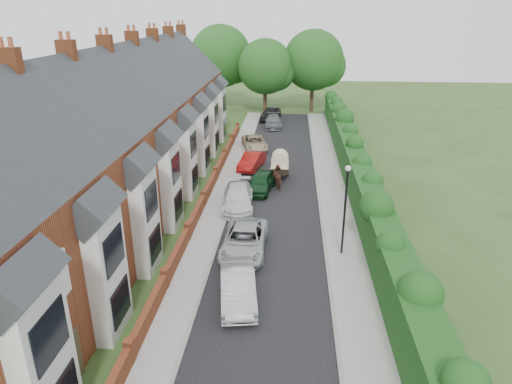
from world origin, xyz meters
TOP-DOWN VIEW (x-y plane):
  - ground at (0.00, 0.00)m, footprint 140.00×140.00m
  - road at (-0.50, 11.00)m, footprint 6.00×58.00m
  - pavement_hedge_side at (3.60, 11.00)m, footprint 2.20×58.00m
  - pavement_house_side at (-4.35, 11.00)m, footprint 1.70×58.00m
  - kerb_hedge_side at (2.55, 11.00)m, footprint 0.18×58.00m
  - kerb_house_side at (-3.55, 11.00)m, footprint 0.18×58.00m
  - hedge at (5.40, 11.00)m, footprint 2.10×58.00m
  - terrace_row at (-10.87, 9.98)m, footprint 9.05×40.50m
  - garden_wall_row at (-5.35, 10.00)m, footprint 0.35×40.35m
  - lamppost at (3.40, 4.00)m, footprint 0.32×0.32m
  - tree_far_left at (-2.65, 40.08)m, footprint 7.14×6.80m
  - tree_far_right at (3.39, 42.08)m, footprint 7.98×7.60m
  - tree_far_back at (-8.59, 43.08)m, footprint 8.40×8.00m
  - car_silver_a at (-1.76, -0.60)m, footprint 2.22×4.64m
  - car_silver_b at (-1.92, 3.90)m, footprint 2.46×5.16m
  - car_white at (-3.00, 9.91)m, footprint 2.46×5.12m
  - car_green at (-1.66, 13.06)m, footprint 2.31×4.34m
  - car_red at (-2.78, 18.20)m, footprint 2.25×4.25m
  - car_beige at (-3.00, 23.80)m, footprint 3.09×4.96m
  - car_grey at (-1.60, 32.82)m, footprint 2.07×4.62m
  - car_black at (-2.08, 36.35)m, footprint 2.72×4.95m
  - horse at (-0.36, 13.92)m, footprint 1.42×2.03m
  - horse_cart at (-0.36, 15.92)m, footprint 1.43×3.16m

SIDE VIEW (x-z plane):
  - ground at x=0.00m, z-range 0.00..0.00m
  - road at x=-0.50m, z-range 0.00..0.02m
  - pavement_hedge_side at x=3.60m, z-range 0.00..0.12m
  - pavement_house_side at x=-4.35m, z-range 0.00..0.12m
  - kerb_hedge_side at x=2.55m, z-range 0.00..0.13m
  - kerb_house_side at x=-3.55m, z-range 0.00..0.13m
  - garden_wall_row at x=-5.35m, z-range -0.09..1.01m
  - car_beige at x=-3.00m, z-range 0.00..1.28m
  - car_grey at x=-1.60m, z-range 0.00..1.31m
  - car_red at x=-2.78m, z-range 0.00..1.33m
  - car_green at x=-1.66m, z-range 0.00..1.41m
  - car_silver_b at x=-1.92m, z-range 0.00..1.42m
  - car_white at x=-3.00m, z-range 0.00..1.44m
  - car_silver_a at x=-1.76m, z-range 0.00..1.47m
  - horse at x=-0.36m, z-range 0.00..1.57m
  - car_black at x=-2.08m, z-range 0.00..1.59m
  - horse_cart at x=-0.36m, z-range 0.16..2.44m
  - hedge at x=5.40m, z-range 0.18..3.03m
  - lamppost at x=3.40m, z-range 0.72..5.88m
  - terrace_row at x=-10.87m, z-range -1.28..10.22m
  - tree_far_left at x=-2.65m, z-range 1.07..10.36m
  - tree_far_right at x=3.39m, z-range 1.16..11.47m
  - tree_far_back at x=-8.59m, z-range 1.21..12.03m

